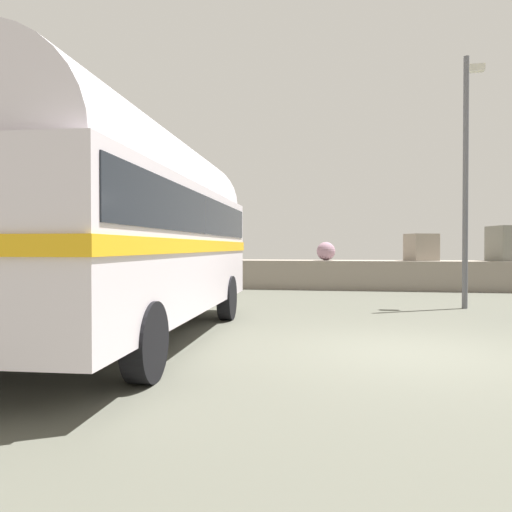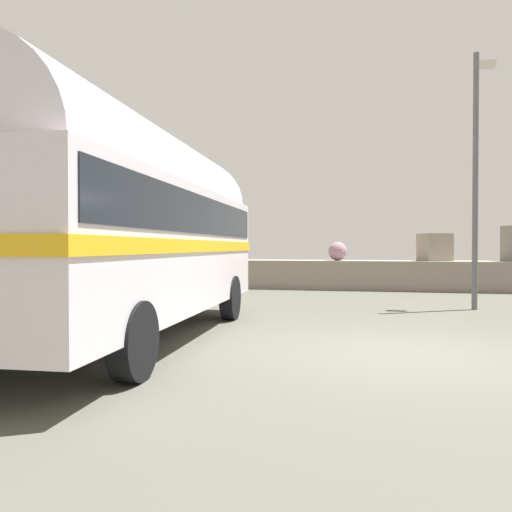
# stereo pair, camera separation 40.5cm
# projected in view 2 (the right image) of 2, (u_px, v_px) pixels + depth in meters

# --- Properties ---
(ground) EXTENTS (32.00, 26.00, 0.02)m
(ground) POSITION_uv_depth(u_px,v_px,m) (402.00, 354.00, 7.59)
(ground) COLOR #4C4D43
(breakwater) EXTENTS (31.36, 2.18, 2.44)m
(breakwater) POSITION_uv_depth(u_px,v_px,m) (387.00, 271.00, 19.07)
(breakwater) COLOR gray
(breakwater) RESTS_ON ground
(vintage_coach) EXTENTS (2.79, 8.68, 3.70)m
(vintage_coach) POSITION_uv_depth(u_px,v_px,m) (134.00, 221.00, 8.74)
(vintage_coach) COLOR black
(vintage_coach) RESTS_ON ground
(lamp_post) EXTENTS (0.67, 0.84, 6.50)m
(lamp_post) POSITION_uv_depth(u_px,v_px,m) (477.00, 166.00, 12.95)
(lamp_post) COLOR #5B5B60
(lamp_post) RESTS_ON ground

